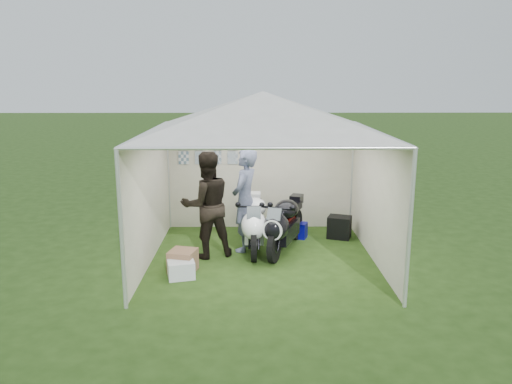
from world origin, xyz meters
TOP-DOWN VIEW (x-y plane):
  - ground at (0.00, 0.00)m, footprint 80.00×80.00m
  - canopy_tent at (-0.00, 0.03)m, footprint 5.66×5.66m
  - motorcycle_white at (-0.14, 0.47)m, footprint 0.48×2.06m
  - motorcycle_black at (0.41, 0.36)m, footprint 0.95×1.96m
  - paddock_stand at (0.72, 1.23)m, footprint 0.49×0.40m
  - person_dark_jacket at (-1.01, 0.15)m, footprint 1.15×1.03m
  - person_blue_jacket at (-0.32, 0.49)m, footprint 0.69×0.83m
  - equipment_box at (1.61, 1.19)m, footprint 0.55×0.50m
  - crate_0 at (-1.36, -0.90)m, footprint 0.50×0.43m
  - crate_1 at (-1.37, -0.61)m, footprint 0.51×0.51m

SIDE VIEW (x-z plane):
  - ground at x=0.00m, z-range 0.00..0.00m
  - crate_0 at x=-1.36m, z-range 0.00..0.29m
  - paddock_stand at x=0.72m, z-range 0.00..0.32m
  - crate_1 at x=-1.37m, z-range 0.00..0.38m
  - equipment_box at x=1.61m, z-range 0.00..0.46m
  - motorcycle_black at x=0.41m, z-range 0.06..1.06m
  - motorcycle_white at x=-0.14m, z-range 0.06..1.07m
  - person_dark_jacket at x=-1.01m, z-range 0.00..1.95m
  - person_blue_jacket at x=-0.32m, z-range 0.00..1.95m
  - canopy_tent at x=0.00m, z-range 1.08..4.08m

